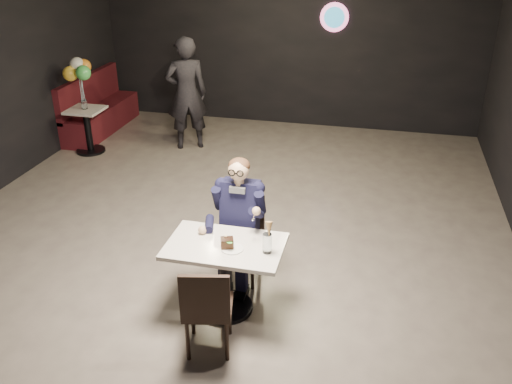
% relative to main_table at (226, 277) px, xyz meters
% --- Properties ---
extents(floor, '(9.00, 9.00, 0.00)m').
position_rel_main_table_xyz_m(floor, '(-0.45, 1.24, -0.38)').
color(floor, gray).
rests_on(floor, ground).
extents(wall_sign, '(0.50, 0.06, 0.50)m').
position_rel_main_table_xyz_m(wall_sign, '(0.35, 5.71, 1.62)').
color(wall_sign, pink).
rests_on(wall_sign, floor).
extents(main_table, '(1.10, 0.70, 0.75)m').
position_rel_main_table_xyz_m(main_table, '(0.00, 0.00, 0.00)').
color(main_table, white).
rests_on(main_table, floor).
extents(chair_far, '(0.42, 0.46, 0.92)m').
position_rel_main_table_xyz_m(chair_far, '(0.00, 0.55, 0.09)').
color(chair_far, black).
rests_on(chair_far, floor).
extents(chair_near, '(0.51, 0.54, 0.92)m').
position_rel_main_table_xyz_m(chair_near, '(0.00, -0.55, 0.09)').
color(chair_near, black).
rests_on(chair_near, floor).
extents(seated_man, '(0.60, 0.80, 1.44)m').
position_rel_main_table_xyz_m(seated_man, '(0.00, 0.55, 0.34)').
color(seated_man, black).
rests_on(seated_man, floor).
extents(dessert_plate, '(0.21, 0.21, 0.01)m').
position_rel_main_table_xyz_m(dessert_plate, '(0.09, -0.06, 0.38)').
color(dessert_plate, white).
rests_on(dessert_plate, main_table).
extents(cake_slice, '(0.14, 0.13, 0.08)m').
position_rel_main_table_xyz_m(cake_slice, '(0.04, -0.06, 0.43)').
color(cake_slice, black).
rests_on(cake_slice, dessert_plate).
extents(mint_leaf, '(0.05, 0.04, 0.01)m').
position_rel_main_table_xyz_m(mint_leaf, '(0.07, -0.10, 0.47)').
color(mint_leaf, green).
rests_on(mint_leaf, cake_slice).
extents(sundae_glass, '(0.09, 0.09, 0.19)m').
position_rel_main_table_xyz_m(sundae_glass, '(0.41, -0.04, 0.47)').
color(sundae_glass, silver).
rests_on(sundae_glass, main_table).
extents(wafer_cone, '(0.08, 0.08, 0.14)m').
position_rel_main_table_xyz_m(wafer_cone, '(0.43, -0.05, 0.62)').
color(wafer_cone, '#B08A48').
rests_on(wafer_cone, sundae_glass).
extents(booth_bench, '(0.52, 2.07, 1.04)m').
position_rel_main_table_xyz_m(booth_bench, '(-3.70, 4.49, 0.14)').
color(booth_bench, '#490F18').
rests_on(booth_bench, floor).
extents(side_table, '(0.55, 0.55, 0.69)m').
position_rel_main_table_xyz_m(side_table, '(-3.40, 3.49, -0.03)').
color(side_table, white).
rests_on(side_table, floor).
extents(balloon_vase, '(0.10, 0.10, 0.15)m').
position_rel_main_table_xyz_m(balloon_vase, '(-3.40, 3.49, 0.45)').
color(balloon_vase, silver).
rests_on(balloon_vase, side_table).
extents(balloon_bunch, '(0.43, 0.43, 0.71)m').
position_rel_main_table_xyz_m(balloon_bunch, '(-3.40, 3.49, 0.88)').
color(balloon_bunch, yellow).
rests_on(balloon_bunch, balloon_vase).
extents(passerby, '(0.81, 0.70, 1.87)m').
position_rel_main_table_xyz_m(passerby, '(-1.86, 4.10, 0.56)').
color(passerby, black).
rests_on(passerby, floor).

